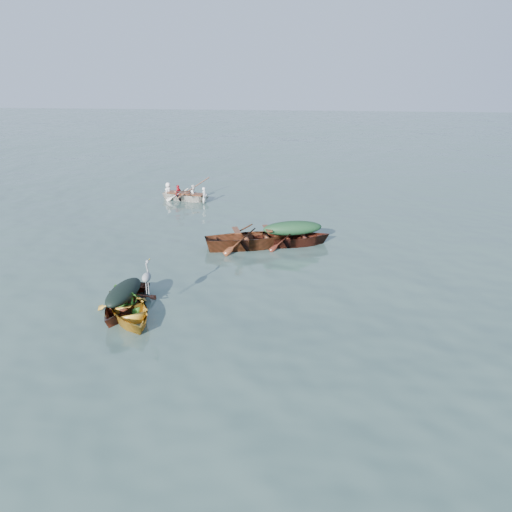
{
  "coord_description": "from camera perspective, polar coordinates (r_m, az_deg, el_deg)",
  "views": [
    {
      "loc": [
        1.8,
        -11.34,
        6.15
      ],
      "look_at": [
        0.03,
        3.56,
        0.5
      ],
      "focal_mm": 35.0,
      "sensor_mm": 36.0,
      "label": 1
    }
  ],
  "objects": [
    {
      "name": "ground",
      "position": [
        13.03,
        -1.99,
        -7.55
      ],
      "size": [
        140.0,
        140.0,
        0.0
      ],
      "primitive_type": "plane",
      "color": "#39504A",
      "rests_on": "ground"
    },
    {
      "name": "yellow_dinghy",
      "position": [
        13.65,
        -14.26,
        -6.82
      ],
      "size": [
        2.84,
        3.35,
        0.84
      ],
      "primitive_type": "imported",
      "rotation": [
        0.0,
        0.0,
        0.58
      ],
      "color": "gold",
      "rests_on": "ground"
    },
    {
      "name": "dark_covered_boat",
      "position": [
        14.09,
        -14.7,
        -5.97
      ],
      "size": [
        1.37,
        3.3,
        0.78
      ],
      "primitive_type": "imported",
      "rotation": [
        0.0,
        0.0,
        -0.05
      ],
      "color": "#4C1C11",
      "rests_on": "ground"
    },
    {
      "name": "green_tarp_boat",
      "position": [
        18.56,
        4.15,
        1.23
      ],
      "size": [
        4.19,
        2.34,
        0.91
      ],
      "primitive_type": "imported",
      "rotation": [
        0.0,
        0.0,
        1.86
      ],
      "color": "#451C10",
      "rests_on": "ground"
    },
    {
      "name": "open_wooden_boat",
      "position": [
        18.27,
        -0.45,
        0.97
      ],
      "size": [
        4.96,
        2.92,
        1.13
      ],
      "primitive_type": "imported",
      "rotation": [
        0.0,
        0.0,
        1.9
      ],
      "color": "#562715",
      "rests_on": "ground"
    },
    {
      "name": "rowed_boat",
      "position": [
        25.18,
        -7.96,
        6.3
      ],
      "size": [
        3.66,
        1.91,
        0.79
      ],
      "primitive_type": "imported",
      "rotation": [
        0.0,
        0.0,
        1.31
      ],
      "color": "beige",
      "rests_on": "ground"
    },
    {
      "name": "dark_tarp_cover",
      "position": [
        13.84,
        -14.91,
        -3.79
      ],
      "size": [
        0.76,
        1.81,
        0.4
      ],
      "primitive_type": "ellipsoid",
      "rotation": [
        0.0,
        0.0,
        -0.05
      ],
      "color": "black",
      "rests_on": "dark_covered_boat"
    },
    {
      "name": "green_tarp_cover",
      "position": [
        18.34,
        4.21,
        3.34
      ],
      "size": [
        2.31,
        1.29,
        0.52
      ],
      "primitive_type": "ellipsoid",
      "rotation": [
        0.0,
        0.0,
        1.86
      ],
      "color": "#15351D",
      "rests_on": "green_tarp_boat"
    },
    {
      "name": "thwart_benches",
      "position": [
        18.08,
        -0.46,
        2.71
      ],
      "size": [
        2.53,
        1.6,
        0.04
      ],
      "primitive_type": null,
      "rotation": [
        0.0,
        0.0,
        1.9
      ],
      "color": "#4C2311",
      "rests_on": "open_wooden_boat"
    },
    {
      "name": "heron",
      "position": [
        13.43,
        -12.36,
        -2.98
      ],
      "size": [
        0.45,
        0.49,
        0.92
      ],
      "primitive_type": null,
      "rotation": [
        0.0,
        0.0,
        0.58
      ],
      "color": "gray",
      "rests_on": "yellow_dinghy"
    },
    {
      "name": "dinghy_weeds",
      "position": [
        13.85,
        -14.93,
        -3.19
      ],
      "size": [
        1.08,
        1.14,
        0.6
      ],
      "primitive_type": "imported",
      "rotation": [
        0.0,
        0.0,
        0.58
      ],
      "color": "#1E671B",
      "rests_on": "yellow_dinghy"
    },
    {
      "name": "rowers",
      "position": [
        25.0,
        -8.04,
        8.02
      ],
      "size": [
        2.62,
        1.54,
        0.76
      ],
      "primitive_type": "imported",
      "rotation": [
        0.0,
        0.0,
        1.31
      ],
      "color": "silver",
      "rests_on": "rowed_boat"
    },
    {
      "name": "oars",
      "position": [
        25.08,
        -8.0,
        7.24
      ],
      "size": [
        1.24,
        2.67,
        0.06
      ],
      "primitive_type": null,
      "rotation": [
        0.0,
        0.0,
        1.31
      ],
      "color": "#955638",
      "rests_on": "rowed_boat"
    }
  ]
}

